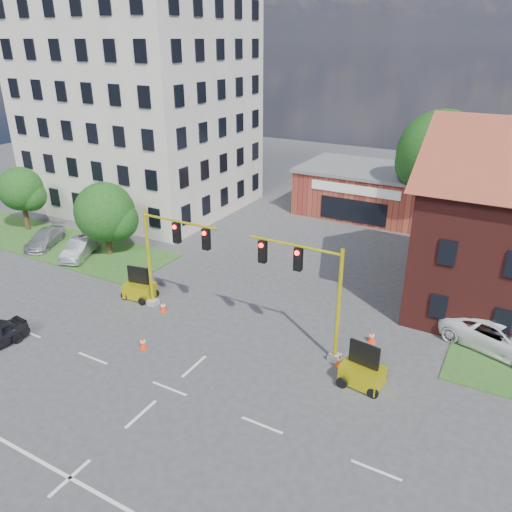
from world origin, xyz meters
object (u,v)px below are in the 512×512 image
at_px(signal_mast_east, 308,285).
at_px(pickup_white, 500,336).
at_px(trailer_east, 362,373).
at_px(trailer_west, 140,289).
at_px(signal_mast_west, 170,252).

bearing_deg(signal_mast_east, pickup_white, 30.01).
distance_m(signal_mast_east, trailer_east, 4.92).
distance_m(trailer_west, pickup_white, 21.06).
distance_m(signal_mast_east, pickup_white, 10.72).
distance_m(trailer_east, pickup_white, 8.37).
xyz_separation_m(trailer_west, trailer_east, (15.09, -1.50, 0.04)).
bearing_deg(trailer_west, signal_mast_west, -15.08).
xyz_separation_m(signal_mast_east, trailer_west, (-11.59, 0.25, -3.27)).
bearing_deg(trailer_west, trailer_east, -15.91).
xyz_separation_m(signal_mast_west, trailer_east, (12.20, -1.26, -3.23)).
relative_size(signal_mast_west, trailer_west, 2.96).
height_order(trailer_west, pickup_white, trailer_west).
relative_size(signal_mast_east, trailer_west, 2.96).
bearing_deg(signal_mast_east, trailer_west, 178.79).
xyz_separation_m(signal_mast_east, trailer_east, (3.49, -1.26, -3.23)).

